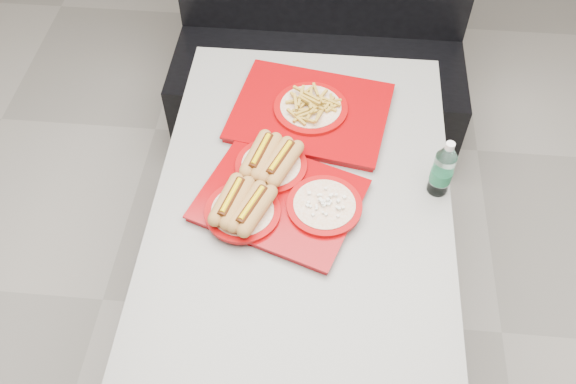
# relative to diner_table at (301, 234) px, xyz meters

# --- Properties ---
(ground) EXTENTS (6.00, 6.00, 0.00)m
(ground) POSITION_rel_diner_table_xyz_m (0.00, 0.00, -0.58)
(ground) COLOR #9A958A
(ground) RESTS_ON ground
(diner_table) EXTENTS (0.92, 1.42, 0.75)m
(diner_table) POSITION_rel_diner_table_xyz_m (0.00, 0.00, 0.00)
(diner_table) COLOR black
(diner_table) RESTS_ON ground
(booth_bench) EXTENTS (1.30, 0.57, 1.35)m
(booth_bench) POSITION_rel_diner_table_xyz_m (0.00, 1.09, -0.18)
(booth_bench) COLOR black
(booth_bench) RESTS_ON ground
(tray_near) EXTENTS (0.55, 0.49, 0.10)m
(tray_near) POSITION_rel_diner_table_xyz_m (-0.08, 0.01, 0.20)
(tray_near) COLOR #880306
(tray_near) RESTS_ON diner_table
(tray_far) EXTENTS (0.57, 0.48, 0.10)m
(tray_far) POSITION_rel_diner_table_xyz_m (-0.00, 0.37, 0.19)
(tray_far) COLOR #880306
(tray_far) RESTS_ON diner_table
(water_bottle) EXTENTS (0.07, 0.07, 0.21)m
(water_bottle) POSITION_rel_diner_table_xyz_m (0.41, 0.09, 0.26)
(water_bottle) COLOR silver
(water_bottle) RESTS_ON diner_table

